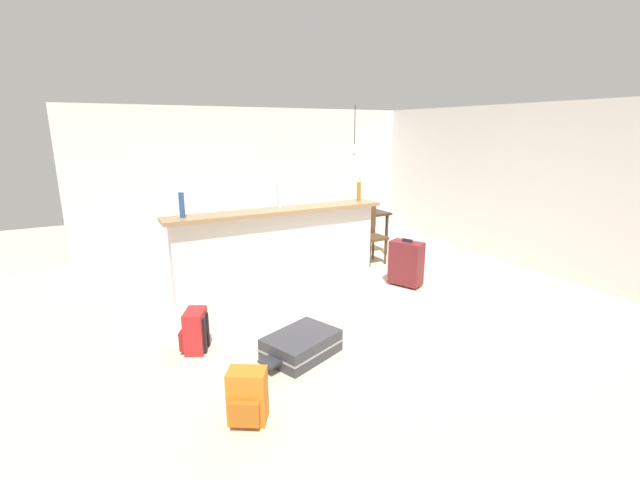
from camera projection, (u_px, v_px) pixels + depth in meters
ground_plane at (345, 292)px, 5.84m from camera, size 13.00×13.00×0.05m
wall_back at (261, 177)px, 8.12m from camera, size 6.60×0.10×2.50m
wall_right at (493, 183)px, 7.18m from camera, size 0.10×6.00×2.50m
partition_half_wall at (280, 252)px, 5.77m from camera, size 2.80×0.20×1.06m
bar_countertop at (279, 211)px, 5.63m from camera, size 2.96×0.40×0.05m
bottle_blue at (182, 205)px, 5.05m from camera, size 0.06×0.06×0.30m
bottle_clear at (279, 197)px, 5.68m from camera, size 0.06×0.06×0.29m
bottle_amber at (359, 192)px, 6.22m from camera, size 0.06×0.06×0.27m
dining_table at (352, 217)px, 7.42m from camera, size 1.10×0.80×0.74m
dining_chair_near_partition at (369, 231)px, 6.97m from camera, size 0.42×0.42×0.93m
pendant_lamp at (354, 148)px, 7.24m from camera, size 0.34×0.34×0.81m
suitcase_flat_charcoal at (301, 345)px, 4.14m from camera, size 0.89×0.71×0.22m
backpack_orange at (247, 398)px, 3.18m from camera, size 0.33×0.33×0.42m
backpack_red at (195, 331)px, 4.22m from camera, size 0.32×0.33×0.42m
suitcase_upright_maroon at (406, 263)px, 5.95m from camera, size 0.40×0.50×0.67m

